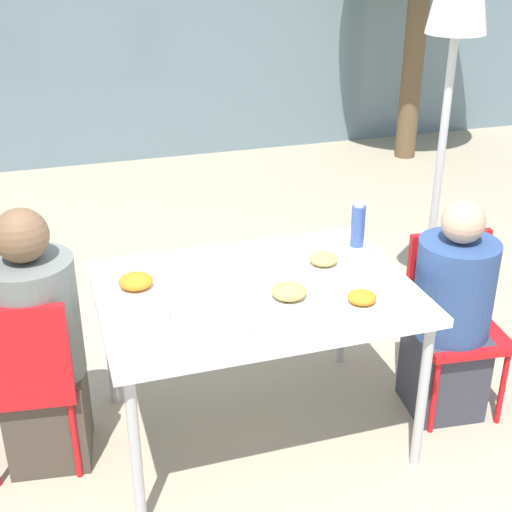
% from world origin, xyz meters
% --- Properties ---
extents(ground_plane, '(24.00, 24.00, 0.00)m').
position_xyz_m(ground_plane, '(0.00, 0.00, 0.00)').
color(ground_plane, tan).
extents(dining_table, '(1.33, 0.96, 0.76)m').
position_xyz_m(dining_table, '(0.00, 0.00, 0.70)').
color(dining_table, white).
rests_on(dining_table, ground).
extents(chair_left, '(0.45, 0.45, 0.85)m').
position_xyz_m(chair_left, '(-0.97, 0.05, 0.50)').
color(chair_left, red).
rests_on(chair_left, ground).
extents(person_left, '(0.38, 0.38, 1.18)m').
position_xyz_m(person_left, '(-0.91, 0.12, 0.55)').
color(person_left, '#473D33').
rests_on(person_left, ground).
extents(chair_right, '(0.44, 0.44, 0.85)m').
position_xyz_m(chair_right, '(0.97, -0.02, 0.50)').
color(chair_right, red).
rests_on(chair_right, ground).
extents(person_right, '(0.36, 0.36, 1.08)m').
position_xyz_m(person_right, '(0.91, -0.09, 0.50)').
color(person_right, '#383842').
rests_on(person_right, ground).
extents(plate_0, '(0.23, 0.23, 0.07)m').
position_xyz_m(plate_0, '(0.35, 0.10, 0.78)').
color(plate_0, white).
rests_on(plate_0, dining_table).
extents(plate_1, '(0.27, 0.27, 0.07)m').
position_xyz_m(plate_1, '(0.10, -0.14, 0.79)').
color(plate_1, white).
rests_on(plate_1, dining_table).
extents(plate_2, '(0.26, 0.26, 0.07)m').
position_xyz_m(plate_2, '(-0.49, 0.13, 0.79)').
color(plate_2, white).
rests_on(plate_2, dining_table).
extents(plate_3, '(0.21, 0.21, 0.06)m').
position_xyz_m(plate_3, '(0.36, -0.27, 0.78)').
color(plate_3, white).
rests_on(plate_3, dining_table).
extents(bottle, '(0.07, 0.07, 0.22)m').
position_xyz_m(bottle, '(0.59, 0.26, 0.86)').
color(bottle, '#334C8E').
rests_on(bottle, dining_table).
extents(drinking_cup, '(0.06, 0.06, 0.09)m').
position_xyz_m(drinking_cup, '(-0.17, -0.37, 0.80)').
color(drinking_cup, white).
rests_on(drinking_cup, dining_table).
extents(salad_bowl, '(0.19, 0.19, 0.06)m').
position_xyz_m(salad_bowl, '(-0.50, -0.14, 0.79)').
color(salad_bowl, white).
rests_on(salad_bowl, dining_table).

